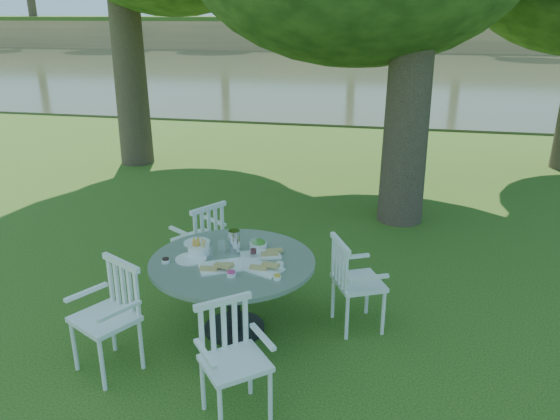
{
  "coord_description": "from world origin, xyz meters",
  "views": [
    {
      "loc": [
        1.12,
        -5.05,
        2.79
      ],
      "look_at": [
        0.0,
        0.2,
        0.85
      ],
      "focal_mm": 35.0,
      "sensor_mm": 36.0,
      "label": 1
    }
  ],
  "objects": [
    {
      "name": "ground",
      "position": [
        0.0,
        0.0,
        0.0
      ],
      "size": [
        140.0,
        140.0,
        0.0
      ],
      "primitive_type": "plane",
      "color": "#20410D",
      "rests_on": "ground"
    },
    {
      "name": "table",
      "position": [
        -0.22,
        -0.81,
        0.59
      ],
      "size": [
        1.48,
        1.48,
        0.72
      ],
      "color": "black",
      "rests_on": "ground"
    },
    {
      "name": "chair_ne",
      "position": [
        0.81,
        -0.54,
        0.52
      ],
      "size": [
        0.57,
        0.58,
        0.88
      ],
      "rotation": [
        0.0,
        0.0,
        -4.27
      ],
      "color": "white",
      "rests_on": "ground"
    },
    {
      "name": "chair_nw",
      "position": [
        -0.82,
        0.08,
        0.53
      ],
      "size": [
        0.6,
        0.61,
        0.9
      ],
      "rotation": [
        0.0,
        0.0,
        -2.14
      ],
      "color": "white",
      "rests_on": "ground"
    },
    {
      "name": "chair_sw",
      "position": [
        -1.02,
        -1.52,
        0.54
      ],
      "size": [
        0.61,
        0.6,
        0.92
      ],
      "rotation": [
        0.0,
        0.0,
        -0.49
      ],
      "color": "white",
      "rests_on": "ground"
    },
    {
      "name": "chair_se",
      "position": [
        0.07,
        -1.85,
        0.51
      ],
      "size": [
        0.6,
        0.6,
        0.87
      ],
      "rotation": [
        0.0,
        0.0,
        0.69
      ],
      "color": "white",
      "rests_on": "ground"
    },
    {
      "name": "tableware",
      "position": [
        -0.28,
        -0.76,
        0.76
      ],
      "size": [
        1.1,
        0.79,
        0.21
      ],
      "color": "white",
      "rests_on": "table"
    },
    {
      "name": "river",
      "position": [
        0.0,
        23.0,
        0.0
      ],
      "size": [
        100.0,
        28.0,
        0.12
      ],
      "primitive_type": "cube",
      "color": "#363B23",
      "rests_on": "ground"
    }
  ]
}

